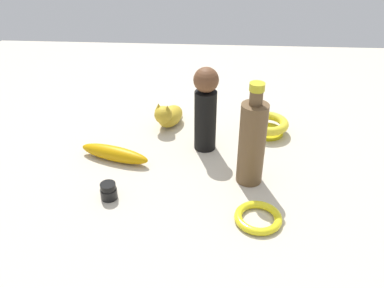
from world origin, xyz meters
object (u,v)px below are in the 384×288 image
(cat_figurine, at_px, (169,115))
(banana, at_px, (114,154))
(nail_polish_jar, at_px, (109,191))
(bowl, at_px, (267,125))
(bottle_tall, at_px, (252,142))
(bangle, at_px, (258,218))
(person_figure_adult, at_px, (206,108))

(cat_figurine, distance_m, banana, 0.23)
(nail_polish_jar, bearing_deg, cat_figurine, -106.07)
(bowl, xyz_separation_m, cat_figurine, (0.30, -0.02, 0.01))
(bowl, relative_size, nail_polish_jar, 3.04)
(bottle_tall, xyz_separation_m, bangle, (-0.01, 0.15, -0.10))
(bottle_tall, distance_m, banana, 0.37)
(bowl, height_order, cat_figurine, cat_figurine)
(bottle_tall, xyz_separation_m, person_figure_adult, (0.11, -0.14, 0.01))
(bowl, distance_m, bottle_tall, 0.26)
(bottle_tall, relative_size, bangle, 2.49)
(bowl, xyz_separation_m, nail_polish_jar, (0.40, 0.33, -0.01))
(bottle_tall, bearing_deg, person_figure_adult, -51.54)
(person_figure_adult, height_order, bangle, person_figure_adult)
(person_figure_adult, distance_m, banana, 0.27)
(cat_figurine, bearing_deg, bottle_tall, 131.59)
(bottle_tall, distance_m, person_figure_adult, 0.18)
(cat_figurine, height_order, banana, cat_figurine)
(nail_polish_jar, xyz_separation_m, banana, (0.02, -0.16, 0.00))
(nail_polish_jar, relative_size, bangle, 0.39)
(cat_figurine, height_order, bangle, cat_figurine)
(nail_polish_jar, height_order, bangle, nail_polish_jar)
(bowl, distance_m, cat_figurine, 0.30)
(cat_figurine, bearing_deg, bangle, 120.75)
(bottle_tall, bearing_deg, bowl, -105.80)
(banana, bearing_deg, person_figure_adult, -144.55)
(nail_polish_jar, height_order, cat_figurine, cat_figurine)
(bottle_tall, bearing_deg, banana, -10.40)
(person_figure_adult, bearing_deg, cat_figurine, -44.85)
(bowl, bearing_deg, person_figure_adult, 26.76)
(person_figure_adult, bearing_deg, bowl, -153.24)
(nail_polish_jar, relative_size, person_figure_adult, 0.17)
(cat_figurine, relative_size, banana, 0.70)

